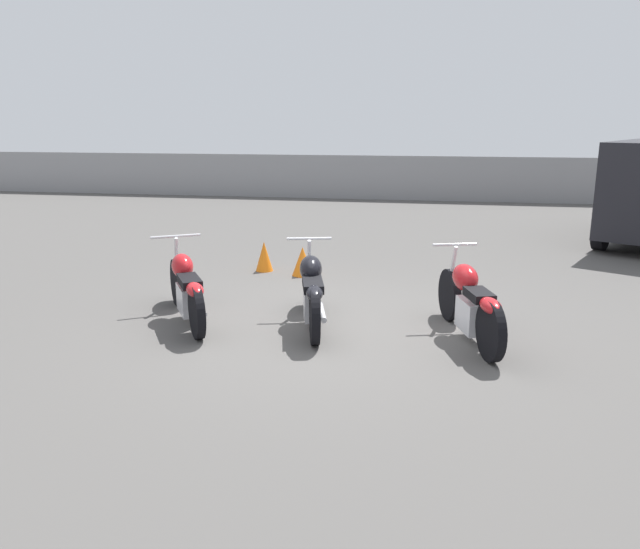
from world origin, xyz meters
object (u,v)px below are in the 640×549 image
(motorcycle_slot_1, at_px, (312,291))
(traffic_cone_near, at_px, (303,261))
(traffic_cone_far, at_px, (264,256))
(motorcycle_slot_2, at_px, (470,303))
(motorcycle_slot_0, at_px, (186,288))

(motorcycle_slot_1, height_order, traffic_cone_near, motorcycle_slot_1)
(motorcycle_slot_1, height_order, traffic_cone_far, motorcycle_slot_1)
(motorcycle_slot_1, height_order, motorcycle_slot_2, motorcycle_slot_2)
(traffic_cone_near, xyz_separation_m, traffic_cone_far, (-0.72, 0.20, 0.01))
(motorcycle_slot_1, bearing_deg, traffic_cone_near, 90.32)
(traffic_cone_near, bearing_deg, motorcycle_slot_2, -46.36)
(motorcycle_slot_1, bearing_deg, motorcycle_slot_2, -18.15)
(motorcycle_slot_2, xyz_separation_m, traffic_cone_near, (-2.60, 2.73, -0.21))
(motorcycle_slot_2, bearing_deg, traffic_cone_far, 122.17)
(motorcycle_slot_2, xyz_separation_m, traffic_cone_far, (-3.33, 2.93, -0.20))
(motorcycle_slot_0, height_order, traffic_cone_near, motorcycle_slot_0)
(motorcycle_slot_2, bearing_deg, motorcycle_slot_0, 162.56)
(motorcycle_slot_0, distance_m, traffic_cone_far, 2.89)
(motorcycle_slot_1, xyz_separation_m, traffic_cone_far, (-1.39, 2.79, -0.20))
(traffic_cone_near, bearing_deg, motorcycle_slot_1, -75.63)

